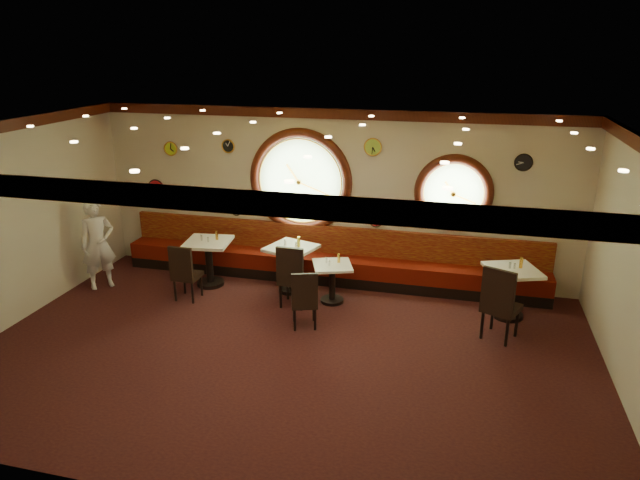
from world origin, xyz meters
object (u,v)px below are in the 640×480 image
Objects in this scene: chair_b at (292,273)px; condiment_b_salt at (285,242)px; table_b at (291,263)px; waiter at (98,244)px; condiment_a_pepper at (208,240)px; condiment_a_salt at (202,238)px; condiment_b_bottle at (299,242)px; condiment_c_salt at (327,260)px; condiment_b_pepper at (296,244)px; table_a at (209,257)px; condiment_d_pepper at (515,266)px; chair_c at (304,296)px; condiment_d_salt at (510,265)px; table_c at (332,278)px; condiment_d_bottle at (521,263)px; condiment_c_bottle at (339,258)px; chair_a at (184,269)px; table_d at (511,287)px; chair_d at (500,299)px; condiment_a_bottle at (217,235)px; condiment_c_pepper at (329,263)px.

chair_b is 6.17× the size of condiment_b_salt.
waiter is at bearing -169.01° from table_b.
condiment_b_salt is 1.41m from condiment_a_pepper.
condiment_a_salt is 0.55× the size of condiment_b_bottle.
condiment_b_pepper is (-0.63, 0.26, 0.15)m from condiment_c_salt.
table_a is 9.88× the size of condiment_d_pepper.
chair_c is 5.39× the size of condiment_b_salt.
table_b is at bearing 178.07° from condiment_d_salt.
condiment_b_bottle is at bearing 90.75° from chair_c.
table_c is at bearing -2.78° from condiment_a_pepper.
waiter reaches higher than condiment_d_bottle.
waiter reaches higher than condiment_d_salt.
condiment_a_pepper reaches higher than condiment_c_bottle.
chair_c is 6.19× the size of condiment_c_salt.
chair_a is (-2.50, -0.57, 0.14)m from table_c.
condiment_a_salt is 1.03× the size of condiment_d_salt.
table_b is 0.95m from condiment_c_bottle.
table_d is 5.31m from condiment_a_pepper.
table_d is 0.36m from condiment_d_pepper.
condiment_b_bottle is 1.03× the size of condiment_d_bottle.
chair_d is 3.58m from condiment_b_bottle.
table_d is at bearing 2.02° from condiment_c_salt.
chair_d is 7.70× the size of condiment_b_pepper.
table_a is 9.28× the size of condiment_b_pepper.
table_d is 5.63× the size of condiment_d_bottle.
condiment_b_pepper is at bearing 6.41° from condiment_a_pepper.
condiment_a_bottle is (-1.63, 0.65, 0.31)m from chair_b.
condiment_b_pepper is at bearing 177.67° from table_d.
table_d is at bearing 2.80° from table_c.
condiment_d_pepper is 7.28m from waiter.
table_c is 8.60× the size of condiment_b_pepper.
waiter reaches higher than table_d.
condiment_c_salt is at bearing -18.85° from table_b.
condiment_a_pepper is (-5.30, -0.03, 0.38)m from table_d.
condiment_a_pepper is 2.44m from condiment_c_bottle.
table_a is 1.28× the size of chair_b.
condiment_b_bottle reaches higher than condiment_b_pepper.
chair_d is 6.57× the size of condiment_b_salt.
condiment_a_salt is 5.40m from condiment_d_salt.
condiment_d_bottle is (3.76, -0.10, -0.00)m from condiment_b_bottle.
condiment_a_bottle is at bearing -166.69° from chair_d.
condiment_d_bottle is at bearing 5.47° from condiment_c_pepper.
chair_d is 5.14m from condiment_a_pepper.
chair_b reaches higher than condiment_c_salt.
condiment_d_pepper is at bearing 9.32° from chair_a.
chair_a is at bearing -153.22° from table_b.
condiment_d_bottle is (3.18, 0.18, 0.19)m from condiment_c_salt.
chair_a is 3.94× the size of condiment_a_bottle.
chair_d is 5.30m from condiment_a_salt.
condiment_b_pepper reaches higher than condiment_d_pepper.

